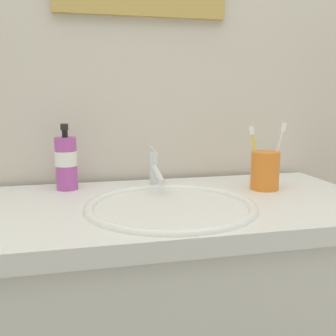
{
  "coord_description": "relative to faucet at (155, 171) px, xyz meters",
  "views": [
    {
      "loc": [
        -0.2,
        -0.93,
        1.1
      ],
      "look_at": [
        0.01,
        -0.02,
        0.93
      ],
      "focal_mm": 41.64,
      "sensor_mm": 36.0,
      "label": 1
    }
  ],
  "objects": [
    {
      "name": "tiled_wall_back",
      "position": [
        -0.01,
        0.17,
        0.3
      ],
      "size": [
        2.31,
        0.04,
        2.4
      ],
      "primitive_type": "cube",
      "color": "beige",
      "rests_on": "ground"
    },
    {
      "name": "sink_basin",
      "position": [
        0.0,
        -0.19,
        -0.09
      ],
      "size": [
        0.42,
        0.42,
        0.11
      ],
      "color": "white",
      "rests_on": "vanity_counter"
    },
    {
      "name": "toothbrush_white",
      "position": [
        0.34,
        -0.08,
        0.06
      ],
      "size": [
        0.05,
        0.02,
        0.19
      ],
      "color": "white",
      "rests_on": "toothbrush_cup"
    },
    {
      "name": "faucet",
      "position": [
        0.0,
        0.0,
        0.0
      ],
      "size": [
        0.02,
        0.16,
        0.11
      ],
      "color": "silver",
      "rests_on": "sink_basin"
    },
    {
      "name": "toothbrush_cup",
      "position": [
        0.3,
        -0.07,
        0.0
      ],
      "size": [
        0.08,
        0.08,
        0.11
      ],
      "primitive_type": "cylinder",
      "color": "orange",
      "rests_on": "vanity_counter"
    },
    {
      "name": "soap_dispenser",
      "position": [
        -0.25,
        0.05,
        0.03
      ],
      "size": [
        0.06,
        0.06,
        0.19
      ],
      "color": "#B24CA5",
      "rests_on": "vanity_counter"
    },
    {
      "name": "toothbrush_yellow",
      "position": [
        0.28,
        -0.06,
        0.05
      ],
      "size": [
        0.03,
        0.03,
        0.17
      ],
      "color": "yellow",
      "rests_on": "toothbrush_cup"
    }
  ]
}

